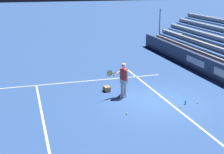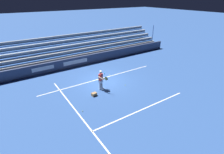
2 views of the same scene
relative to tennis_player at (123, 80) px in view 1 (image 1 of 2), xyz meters
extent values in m
plane|color=#2D5193|center=(-1.06, -1.36, -0.89)|extent=(160.00, 160.00, 0.00)
cube|color=white|center=(-1.06, -1.86, -0.89)|extent=(12.00, 0.10, 0.01)
cube|color=white|center=(3.05, 2.64, -0.89)|extent=(0.10, 12.00, 0.01)
cube|color=white|center=(-1.06, 4.14, -0.89)|extent=(8.22, 0.10, 0.01)
cube|color=silver|center=(3.30, -6.04, -0.29)|extent=(2.20, 0.01, 0.40)
cylinder|color=#4C70B2|center=(10.73, -6.87, 0.81)|extent=(0.08, 0.08, 3.40)
cylinder|color=silver|center=(-0.09, -0.07, -0.45)|extent=(0.15, 0.15, 0.88)
cylinder|color=silver|center=(0.11, 0.02, -0.45)|extent=(0.15, 0.15, 0.88)
cube|color=white|center=(-0.12, -0.02, -0.85)|extent=(0.22, 0.30, 0.09)
cube|color=white|center=(0.08, 0.07, -0.85)|extent=(0.22, 0.30, 0.09)
cube|color=silver|center=(0.01, -0.03, -0.09)|extent=(0.40, 0.34, 0.20)
cube|color=red|center=(0.01, -0.03, 0.28)|extent=(0.41, 0.34, 0.58)
sphere|color=beige|center=(0.00, -0.02, 0.71)|extent=(0.21, 0.21, 0.21)
cylinder|color=white|center=(0.00, -0.02, 0.80)|extent=(0.20, 0.20, 0.05)
cylinder|color=beige|center=(-0.22, -0.13, 0.24)|extent=(0.09, 0.09, 0.56)
cylinder|color=beige|center=(0.15, 0.25, 0.33)|extent=(0.32, 0.57, 0.24)
cylinder|color=black|center=(0.05, 0.47, 0.38)|extent=(0.15, 0.29, 0.03)
torus|color=black|center=(-0.07, 0.73, 0.42)|extent=(0.15, 0.30, 0.31)
cylinder|color=#D6D14C|center=(-0.07, 0.73, 0.42)|extent=(0.12, 0.25, 0.27)
cube|color=#A87F51|center=(1.01, 0.58, -0.76)|extent=(0.44, 0.35, 0.26)
sphere|color=#CCE533|center=(-1.89, -3.15, -0.86)|extent=(0.07, 0.07, 0.07)
sphere|color=#CCE533|center=(-2.18, -2.10, -0.86)|extent=(0.07, 0.07, 0.07)
sphere|color=#CCE533|center=(-2.17, 0.56, -0.86)|extent=(0.07, 0.07, 0.07)
sphere|color=#CCE533|center=(2.69, 2.00, -0.86)|extent=(0.07, 0.07, 0.07)
cylinder|color=#33B2E5|center=(-1.85, -2.51, -0.78)|extent=(0.07, 0.07, 0.22)
camera|label=1|loc=(-14.11, 4.74, 4.71)|focal=50.00mm
camera|label=2|loc=(6.48, 11.51, 6.52)|focal=28.00mm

